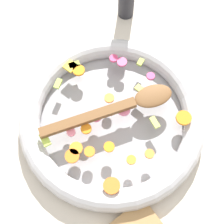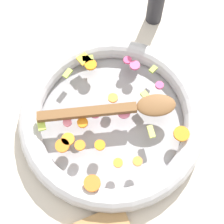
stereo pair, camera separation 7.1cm
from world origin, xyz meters
name	(u,v)px [view 2 (the right image)]	position (x,y,z in m)	size (l,w,h in m)	color
ground_plane	(112,121)	(0.00, 0.00, 0.00)	(4.00, 4.00, 0.00)	beige
skillet	(112,117)	(0.00, 0.00, 0.02)	(0.44, 0.44, 0.05)	gray
chopped_vegetables	(105,115)	(0.00, -0.02, 0.05)	(0.33, 0.32, 0.01)	orange
wooden_spoon	(122,109)	(0.01, 0.02, 0.06)	(0.13, 0.31, 0.01)	brown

